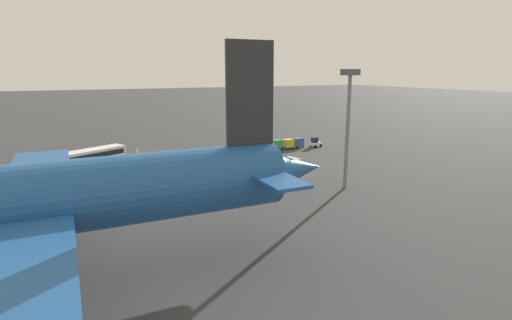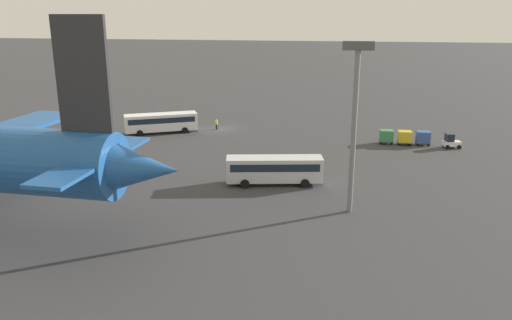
% 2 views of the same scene
% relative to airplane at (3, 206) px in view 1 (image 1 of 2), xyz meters
% --- Properties ---
extents(ground_plane, '(600.00, 600.00, 0.00)m').
position_rel_airplane_xyz_m(ground_plane, '(-17.21, -45.22, -6.96)').
color(ground_plane, '#38383A').
extents(airplane, '(52.28, 44.79, 18.50)m').
position_rel_airplane_xyz_m(airplane, '(0.00, 0.00, 0.00)').
color(airplane, '#1E5193').
rests_on(airplane, ground).
extents(shuttle_bus_near, '(11.52, 7.96, 3.13)m').
position_rel_airplane_xyz_m(shuttle_bus_near, '(-8.29, -40.18, -5.07)').
color(shuttle_bus_near, white).
rests_on(shuttle_bus_near, ground).
extents(shuttle_bus_far, '(11.08, 4.84, 3.13)m').
position_rel_airplane_xyz_m(shuttle_bus_far, '(-30.35, -18.40, -5.08)').
color(shuttle_bus_far, silver).
rests_on(shuttle_bus_far, ground).
extents(baggage_tug, '(2.62, 2.06, 2.10)m').
position_rel_airplane_xyz_m(baggage_tug, '(-52.78, -39.10, -6.02)').
color(baggage_tug, white).
rests_on(baggage_tug, ground).
extents(worker_person, '(0.38, 0.38, 1.74)m').
position_rel_airplane_xyz_m(worker_person, '(-16.41, -44.36, -6.09)').
color(worker_person, '#1E1E2D').
rests_on(worker_person, ground).
extents(cargo_cart_blue, '(2.09, 1.79, 2.06)m').
position_rel_airplane_xyz_m(cargo_cart_blue, '(-49.01, -40.01, -5.77)').
color(cargo_cart_blue, '#38383D').
rests_on(cargo_cart_blue, ground).
extents(cargo_cart_yellow, '(2.09, 1.79, 2.06)m').
position_rel_airplane_xyz_m(cargo_cart_yellow, '(-46.40, -39.71, -5.77)').
color(cargo_cart_yellow, '#38383D').
rests_on(cargo_cart_yellow, ground).
extents(cargo_cart_green, '(2.09, 1.79, 2.06)m').
position_rel_airplane_xyz_m(cargo_cart_green, '(-43.78, -39.86, -5.77)').
color(cargo_cart_green, '#38383D').
rests_on(cargo_cart_green, ground).
extents(light_pole, '(2.80, 0.70, 16.22)m').
position_rel_airplane_xyz_m(light_pole, '(-38.84, -11.62, 3.10)').
color(light_pole, slate).
rests_on(light_pole, ground).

